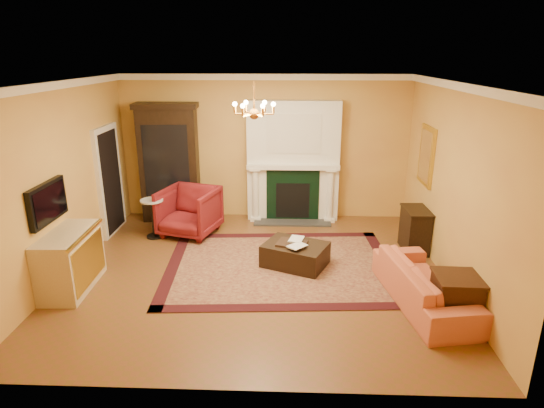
# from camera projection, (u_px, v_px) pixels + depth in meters

# --- Properties ---
(floor) EXTENTS (6.00, 5.50, 0.02)m
(floor) POSITION_uv_depth(u_px,v_px,m) (256.00, 272.00, 7.41)
(floor) COLOR brown
(floor) RESTS_ON ground
(ceiling) EXTENTS (6.00, 5.50, 0.02)m
(ceiling) POSITION_uv_depth(u_px,v_px,m) (254.00, 81.00, 6.46)
(ceiling) COLOR white
(ceiling) RESTS_ON wall_back
(wall_back) EXTENTS (6.00, 0.02, 3.00)m
(wall_back) POSITION_uv_depth(u_px,v_px,m) (265.00, 148.00, 9.55)
(wall_back) COLOR gold
(wall_back) RESTS_ON floor
(wall_front) EXTENTS (6.00, 0.02, 3.00)m
(wall_front) POSITION_uv_depth(u_px,v_px,m) (233.00, 262.00, 4.32)
(wall_front) COLOR gold
(wall_front) RESTS_ON floor
(wall_left) EXTENTS (0.02, 5.50, 3.00)m
(wall_left) POSITION_uv_depth(u_px,v_px,m) (62.00, 181.00, 7.05)
(wall_left) COLOR gold
(wall_left) RESTS_ON floor
(wall_right) EXTENTS (0.02, 5.50, 3.00)m
(wall_right) POSITION_uv_depth(u_px,v_px,m) (455.00, 185.00, 6.82)
(wall_right) COLOR gold
(wall_right) RESTS_ON floor
(fireplace) EXTENTS (1.90, 0.70, 2.50)m
(fireplace) POSITION_uv_depth(u_px,v_px,m) (293.00, 164.00, 9.45)
(fireplace) COLOR white
(fireplace) RESTS_ON wall_back
(crown_molding) EXTENTS (6.00, 5.50, 0.12)m
(crown_molding) POSITION_uv_depth(u_px,v_px,m) (258.00, 82.00, 7.39)
(crown_molding) COLOR white
(crown_molding) RESTS_ON ceiling
(doorway) EXTENTS (0.08, 1.05, 2.10)m
(doorway) POSITION_uv_depth(u_px,v_px,m) (110.00, 181.00, 8.80)
(doorway) COLOR silver
(doorway) RESTS_ON wall_left
(tv_panel) EXTENTS (0.09, 0.95, 0.58)m
(tv_panel) POSITION_uv_depth(u_px,v_px,m) (48.00, 203.00, 6.52)
(tv_panel) COLOR black
(tv_panel) RESTS_ON wall_left
(gilt_mirror) EXTENTS (0.06, 0.76, 1.05)m
(gilt_mirror) POSITION_uv_depth(u_px,v_px,m) (426.00, 156.00, 8.11)
(gilt_mirror) COLOR gold
(gilt_mirror) RESTS_ON wall_right
(chandelier) EXTENTS (0.63, 0.55, 0.53)m
(chandelier) POSITION_uv_depth(u_px,v_px,m) (254.00, 110.00, 6.59)
(chandelier) COLOR #BD7E34
(chandelier) RESTS_ON ceiling
(oriental_rug) EXTENTS (3.96, 3.08, 0.02)m
(oriental_rug) POSITION_uv_depth(u_px,v_px,m) (281.00, 266.00, 7.61)
(oriental_rug) COLOR #490F16
(oriental_rug) RESTS_ON floor
(china_cabinet) EXTENTS (1.20, 0.61, 2.34)m
(china_cabinet) POSITION_uv_depth(u_px,v_px,m) (170.00, 165.00, 9.47)
(china_cabinet) COLOR black
(china_cabinet) RESTS_ON floor
(wingback_armchair) EXTENTS (1.22, 1.18, 1.03)m
(wingback_armchair) POSITION_uv_depth(u_px,v_px,m) (189.00, 209.00, 8.80)
(wingback_armchair) COLOR maroon
(wingback_armchair) RESTS_ON floor
(pedestal_table) EXTENTS (0.43, 0.43, 0.77)m
(pedestal_table) POSITION_uv_depth(u_px,v_px,m) (153.00, 216.00, 8.66)
(pedestal_table) COLOR black
(pedestal_table) RESTS_ON floor
(commode) EXTENTS (0.61, 1.22, 0.90)m
(commode) POSITION_uv_depth(u_px,v_px,m) (70.00, 261.00, 6.77)
(commode) COLOR #C5BB90
(commode) RESTS_ON floor
(coral_sofa) EXTENTS (0.93, 2.12, 0.80)m
(coral_sofa) POSITION_uv_depth(u_px,v_px,m) (425.00, 278.00, 6.36)
(coral_sofa) COLOR #C75B3F
(coral_sofa) RESTS_ON floor
(end_table) EXTENTS (0.56, 0.56, 0.63)m
(end_table) POSITION_uv_depth(u_px,v_px,m) (455.00, 300.00, 5.95)
(end_table) COLOR black
(end_table) RESTS_ON floor
(console_table) EXTENTS (0.41, 0.69, 0.75)m
(console_table) POSITION_uv_depth(u_px,v_px,m) (415.00, 231.00, 8.12)
(console_table) COLOR black
(console_table) RESTS_ON floor
(leather_ottoman) EXTENTS (1.20, 1.06, 0.37)m
(leather_ottoman) POSITION_uv_depth(u_px,v_px,m) (295.00, 254.00, 7.57)
(leather_ottoman) COLOR black
(leather_ottoman) RESTS_ON oriental_rug
(ottoman_tray) EXTENTS (0.56, 0.49, 0.03)m
(ottoman_tray) POSITION_uv_depth(u_px,v_px,m) (292.00, 243.00, 7.51)
(ottoman_tray) COLOR black
(ottoman_tray) RESTS_ON leather_ottoman
(book_a) EXTENTS (0.22, 0.08, 0.30)m
(book_a) POSITION_uv_depth(u_px,v_px,m) (290.00, 231.00, 7.58)
(book_a) COLOR gray
(book_a) RESTS_ON ottoman_tray
(book_b) EXTENTS (0.17, 0.17, 0.30)m
(book_b) POSITION_uv_depth(u_px,v_px,m) (292.00, 236.00, 7.36)
(book_b) COLOR gray
(book_b) RESTS_ON ottoman_tray
(topiary_left) EXTENTS (0.16, 0.16, 0.43)m
(topiary_left) POSITION_uv_depth(u_px,v_px,m) (260.00, 151.00, 9.35)
(topiary_left) COLOR tan
(topiary_left) RESTS_ON fireplace
(topiary_right) EXTENTS (0.15, 0.15, 0.41)m
(topiary_right) POSITION_uv_depth(u_px,v_px,m) (324.00, 153.00, 9.30)
(topiary_right) COLOR tan
(topiary_right) RESTS_ON fireplace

